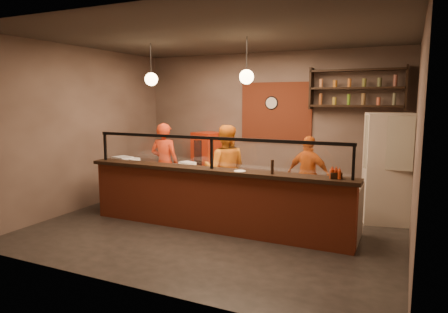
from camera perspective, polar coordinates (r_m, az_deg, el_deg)
The scene contains 29 objects.
floor at distance 7.05m, azimuth -0.61°, elevation -9.85°, with size 6.00×6.00×0.00m, color black.
ceiling at distance 6.78m, azimuth -0.65°, elevation 16.80°, with size 6.00×6.00×0.00m, color #38322B.
wall_back at distance 9.04m, azimuth 6.25°, elevation 4.45°, with size 6.00×6.00×0.00m, color #6F5D52.
wall_left at distance 8.47m, azimuth -19.31°, elevation 3.78°, with size 5.00×5.00×0.00m, color #6F5D52.
wall_right at distance 6.08m, azimuth 25.83°, elevation 1.83°, with size 5.00×5.00×0.00m, color #6F5D52.
wall_front at distance 4.62m, azimuth -14.16°, elevation 0.63°, with size 6.00×6.00×0.00m, color #6F5D52.
brick_patch at distance 8.94m, azimuth 7.44°, elevation 6.31°, with size 1.60×0.04×1.30m, color #993D21.
service_counter at distance 6.65m, azimuth -1.74°, elevation -6.48°, with size 4.60×0.25×1.00m, color #993D21.
counter_ledge at distance 6.54m, azimuth -1.76°, elevation -1.99°, with size 4.70×0.37×0.06m, color black.
worktop_cabinet at distance 7.11m, azimuth 0.09°, elevation -6.14°, with size 4.60×0.75×0.85m, color gray.
worktop at distance 7.01m, azimuth 0.09°, elevation -2.58°, with size 4.60×0.75×0.05m, color silver.
sneeze_guard at distance 6.49m, azimuth -1.77°, elevation 0.97°, with size 4.50×0.05×0.52m.
wall_shelving at distance 8.43m, azimuth 18.42°, elevation 9.25°, with size 1.84×0.28×0.85m.
wall_clock at distance 8.95m, azimuth 6.83°, elevation 7.61°, with size 0.30×0.30×0.04m, color black.
pendant_left at distance 7.65m, azimuth -10.35°, elevation 10.82°, with size 0.24×0.24×0.77m.
pendant_right at distance 6.74m, azimuth 3.24°, elevation 11.31°, with size 0.24×0.24×0.77m.
cook_left at distance 8.42m, azimuth -8.48°, elevation -1.02°, with size 0.62×0.41×1.70m, color red.
cook_mid at distance 7.69m, azimuth 0.16°, elevation -1.80°, with size 0.83×0.64×1.70m, color orange.
cook_right at distance 7.78m, azimuth 11.98°, elevation -2.62°, with size 0.88×0.37×1.50m, color #C65412.
fridge at distance 7.67m, azimuth 22.43°, elevation -1.53°, with size 0.81×0.76×1.94m, color beige.
red_cooler at distance 9.34m, azimuth -2.28°, elevation -0.89°, with size 0.61×0.56×1.42m, color #B8280C.
pizza_dough at distance 7.07m, azimuth -0.94°, elevation -2.22°, with size 0.50×0.50×0.01m, color beige.
prep_tub_a at distance 8.06m, azimuth -13.13°, elevation -0.68°, with size 0.29×0.23×0.14m, color silver.
prep_tub_b at distance 7.41m, azimuth -5.26°, elevation -1.29°, with size 0.27×0.22×0.14m, color silver.
prep_tub_c at distance 8.04m, azimuth -14.25°, elevation -0.63°, with size 0.34×0.27×0.17m, color white.
rolling_pin at distance 7.26m, azimuth -5.13°, elevation -1.78°, with size 0.06×0.06×0.37m, color yellow.
condiment_caddy at distance 5.94m, azimuth 15.67°, elevation -2.59°, with size 0.16×0.13×0.09m, color black.
pepper_mill at distance 6.09m, azimuth 6.91°, elevation -1.49°, with size 0.05×0.05×0.22m, color black.
small_plate at distance 6.27m, azimuth 2.27°, elevation -2.11°, with size 0.18×0.18×0.01m, color white.
Camera 1 is at (2.90, -6.05, 2.19)m, focal length 32.00 mm.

